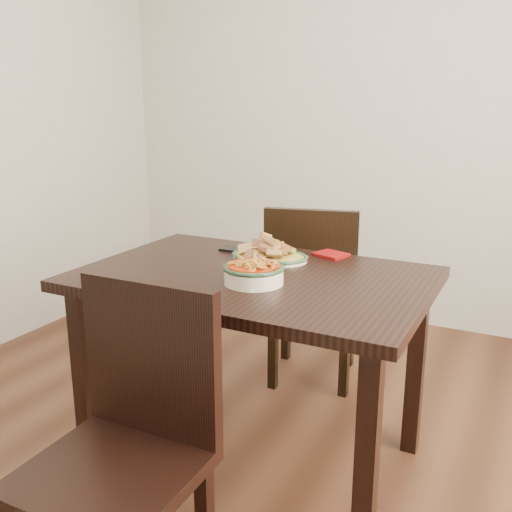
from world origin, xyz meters
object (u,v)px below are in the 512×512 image
at_px(fish_plate, 270,248).
at_px(noodle_bowl, 254,271).
at_px(smartphone, 239,250).
at_px(dining_table, 254,299).
at_px(chair_near, 130,434).
at_px(chair_far, 313,287).

xyz_separation_m(fish_plate, noodle_bowl, (0.08, -0.30, -0.00)).
bearing_deg(noodle_bowl, fish_plate, 105.62).
bearing_deg(fish_plate, noodle_bowl, -74.38).
xyz_separation_m(fish_plate, smartphone, (-0.17, 0.06, -0.04)).
bearing_deg(fish_plate, dining_table, -81.26).
height_order(dining_table, fish_plate, fish_plate).
distance_m(chair_near, smartphone, 1.02).
relative_size(chair_far, smartphone, 6.06).
distance_m(chair_far, fish_plate, 0.56).
distance_m(chair_near, noodle_bowl, 0.68).
xyz_separation_m(chair_far, chair_near, (0.03, -1.38, 0.00)).
bearing_deg(noodle_bowl, chair_near, -95.21).
relative_size(dining_table, chair_far, 1.38).
xyz_separation_m(chair_far, noodle_bowl, (0.08, -0.77, 0.29)).
distance_m(dining_table, noodle_bowl, 0.18).
xyz_separation_m(noodle_bowl, smartphone, (-0.26, 0.36, -0.04)).
relative_size(dining_table, chair_near, 1.38).
relative_size(chair_near, noodle_bowl, 4.20).
distance_m(chair_far, smartphone, 0.51).
bearing_deg(chair_near, fish_plate, 90.94).
xyz_separation_m(dining_table, noodle_bowl, (0.05, -0.10, 0.14)).
bearing_deg(smartphone, chair_near, -80.14).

